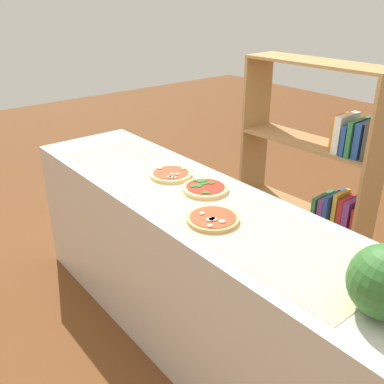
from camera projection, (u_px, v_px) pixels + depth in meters
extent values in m
plane|color=brown|center=(192.00, 330.00, 2.58)|extent=(12.00, 12.00, 0.00)
cube|color=beige|center=(192.00, 268.00, 2.39)|extent=(2.45, 0.63, 0.89)
cube|color=beige|center=(192.00, 195.00, 2.20)|extent=(2.03, 0.50, 0.00)
cylinder|color=#E5C17F|center=(171.00, 174.00, 2.42)|extent=(0.24, 0.24, 0.02)
cylinder|color=red|center=(171.00, 172.00, 2.41)|extent=(0.20, 0.20, 0.00)
cylinder|color=#C6B28E|center=(169.00, 177.00, 2.34)|extent=(0.03, 0.03, 0.01)
cylinder|color=#C6B28E|center=(177.00, 174.00, 2.38)|extent=(0.03, 0.03, 0.01)
cylinder|color=#C6B28E|center=(160.00, 168.00, 2.46)|extent=(0.03, 0.03, 0.01)
cylinder|color=#C6B28E|center=(172.00, 177.00, 2.34)|extent=(0.03, 0.03, 0.01)
cylinder|color=#C6B28E|center=(175.00, 177.00, 2.34)|extent=(0.02, 0.02, 0.01)
cylinder|color=#C6B28E|center=(183.00, 169.00, 2.45)|extent=(0.03, 0.03, 0.01)
cylinder|color=#C6B28E|center=(172.00, 174.00, 2.38)|extent=(0.02, 0.02, 0.01)
cylinder|color=#E5C17F|center=(205.00, 189.00, 2.25)|extent=(0.24, 0.24, 0.02)
cylinder|color=#AD2314|center=(205.00, 186.00, 2.24)|extent=(0.20, 0.20, 0.00)
ellipsoid|color=#286B23|center=(200.00, 181.00, 2.29)|extent=(0.04, 0.04, 0.00)
ellipsoid|color=#286B23|center=(199.00, 185.00, 2.25)|extent=(0.06, 0.05, 0.00)
ellipsoid|color=#286B23|center=(194.00, 186.00, 2.24)|extent=(0.03, 0.05, 0.00)
ellipsoid|color=#286B23|center=(204.00, 183.00, 2.26)|extent=(0.04, 0.05, 0.00)
ellipsoid|color=#286B23|center=(195.00, 180.00, 2.30)|extent=(0.04, 0.03, 0.00)
ellipsoid|color=#286B23|center=(206.00, 192.00, 2.16)|extent=(0.05, 0.05, 0.00)
ellipsoid|color=#286B23|center=(212.00, 183.00, 2.27)|extent=(0.04, 0.05, 0.00)
ellipsoid|color=#286B23|center=(203.00, 180.00, 2.30)|extent=(0.04, 0.04, 0.00)
cylinder|color=tan|center=(213.00, 219.00, 1.95)|extent=(0.24, 0.24, 0.02)
cylinder|color=red|center=(213.00, 217.00, 1.95)|extent=(0.21, 0.21, 0.00)
cylinder|color=#C6B28E|center=(212.00, 219.00, 1.92)|extent=(0.03, 0.03, 0.01)
cylinder|color=#C6B28E|center=(210.00, 225.00, 1.87)|extent=(0.03, 0.03, 0.01)
cylinder|color=#C6B28E|center=(214.00, 219.00, 1.92)|extent=(0.03, 0.03, 0.01)
cylinder|color=#C6B28E|center=(209.00, 220.00, 1.91)|extent=(0.03, 0.03, 0.01)
cylinder|color=#C6B28E|center=(222.00, 221.00, 1.90)|extent=(0.03, 0.03, 0.01)
cylinder|color=#C6B28E|center=(202.00, 214.00, 1.97)|extent=(0.02, 0.02, 0.01)
cylinder|color=#C6B28E|center=(211.00, 220.00, 1.91)|extent=(0.02, 0.02, 0.01)
cube|color=#A87A47|center=(369.00, 201.00, 2.50)|extent=(0.03, 0.26, 1.46)
cube|color=#A87A47|center=(253.00, 159.00, 3.10)|extent=(0.03, 0.26, 1.46)
cube|color=#A87A47|center=(294.00, 270.00, 3.11)|extent=(0.87, 0.30, 0.02)
cube|color=#2D753D|center=(346.00, 281.00, 2.78)|extent=(0.05, 0.21, 0.25)
cube|color=#753384|center=(339.00, 280.00, 2.83)|extent=(0.04, 0.19, 0.20)
cube|color=silver|center=(334.00, 276.00, 2.85)|extent=(0.04, 0.19, 0.23)
cube|color=#A87A47|center=(301.00, 211.00, 2.90)|extent=(0.87, 0.30, 0.02)
cube|color=#B22823|center=(359.00, 220.00, 2.59)|extent=(0.04, 0.15, 0.18)
cube|color=#753384|center=(352.00, 215.00, 2.61)|extent=(0.05, 0.18, 0.21)
cube|color=#B22823|center=(345.00, 213.00, 2.64)|extent=(0.04, 0.15, 0.20)
cube|color=gold|center=(340.00, 209.00, 2.67)|extent=(0.03, 0.15, 0.23)
cube|color=#234799|center=(334.00, 208.00, 2.70)|extent=(0.04, 0.22, 0.21)
cube|color=#753384|center=(328.00, 209.00, 2.73)|extent=(0.04, 0.20, 0.17)
cube|color=#2D753D|center=(322.00, 206.00, 2.76)|extent=(0.04, 0.22, 0.17)
cube|color=#A87A47|center=(309.00, 142.00, 2.70)|extent=(0.87, 0.30, 0.02)
cube|color=#47423D|center=(374.00, 139.00, 2.37)|extent=(0.04, 0.18, 0.22)
cube|color=#234799|center=(365.00, 139.00, 2.41)|extent=(0.05, 0.20, 0.20)
cube|color=#2D753D|center=(358.00, 137.00, 2.44)|extent=(0.04, 0.22, 0.20)
cube|color=#234799|center=(353.00, 138.00, 2.47)|extent=(0.03, 0.22, 0.17)
cube|color=silver|center=(345.00, 133.00, 2.49)|extent=(0.05, 0.21, 0.22)
cube|color=orange|center=(339.00, 132.00, 2.52)|extent=(0.03, 0.16, 0.21)
cube|color=#A87A47|center=(319.00, 62.00, 2.49)|extent=(0.87, 0.30, 0.02)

